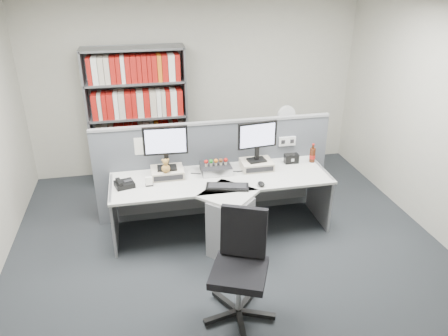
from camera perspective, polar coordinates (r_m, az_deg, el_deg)
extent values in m
plane|color=#2A2D31|center=(4.84, 1.62, -13.17)|extent=(5.50, 5.50, 0.00)
cube|color=#B7B4A3|center=(6.71, -3.74, 10.87)|extent=(5.00, 0.04, 2.70)
cube|color=white|center=(3.81, 2.14, 20.59)|extent=(5.00, 5.50, 0.04)
cube|color=#545860|center=(5.55, -1.27, -0.17)|extent=(3.00, 0.05, 1.25)
cube|color=#A4A5A9|center=(5.31, -1.33, 6.03)|extent=(3.00, 0.07, 0.03)
cube|color=white|center=(5.63, 8.32, 3.54)|extent=(0.22, 0.04, 0.12)
cube|color=white|center=(5.28, -10.90, 3.01)|extent=(0.16, 0.00, 0.22)
cube|color=white|center=(5.30, -6.58, 3.38)|extent=(0.16, 0.00, 0.22)
cube|color=white|center=(5.52, 5.92, 4.33)|extent=(0.16, 0.00, 0.22)
cube|color=beige|center=(5.14, -0.39, -1.38)|extent=(2.60, 0.80, 0.03)
cube|color=beige|center=(4.79, 0.56, -3.47)|extent=(0.74, 0.74, 0.03)
cube|color=gray|center=(4.88, 0.85, -7.85)|extent=(0.57, 0.57, 0.69)
cube|color=gray|center=(5.24, -14.31, -6.00)|extent=(0.03, 0.70, 0.72)
cube|color=gray|center=(5.66, 12.44, -3.28)|extent=(0.03, 0.70, 0.72)
cube|color=gray|center=(5.62, -1.11, -3.01)|extent=(2.50, 0.02, 0.45)
cube|color=beige|center=(5.18, -7.49, -0.58)|extent=(0.38, 0.30, 0.10)
cube|color=black|center=(5.05, -7.34, -1.30)|extent=(0.34, 0.01, 0.06)
cube|color=beige|center=(5.36, 4.30, 0.47)|extent=(0.38, 0.30, 0.10)
cube|color=black|center=(5.23, 4.74, -0.21)|extent=(0.34, 0.01, 0.06)
cube|color=black|center=(5.16, -7.53, 0.03)|extent=(0.23, 0.18, 0.02)
cube|color=black|center=(5.12, -7.58, 0.97)|extent=(0.05, 0.03, 0.19)
cube|color=black|center=(5.02, -7.75, 3.59)|extent=(0.52, 0.06, 0.34)
cube|color=silver|center=(5.00, -7.72, 3.51)|extent=(0.46, 0.03, 0.29)
cube|color=black|center=(5.33, 4.32, 1.05)|extent=(0.23, 0.18, 0.02)
cube|color=black|center=(5.30, 4.35, 1.92)|extent=(0.05, 0.04, 0.18)
cube|color=black|center=(5.21, 4.44, 4.36)|extent=(0.49, 0.10, 0.32)
cube|color=silver|center=(5.19, 4.47, 4.28)|extent=(0.44, 0.06, 0.28)
cube|color=black|center=(5.25, -1.10, -0.03)|extent=(0.36, 0.31, 0.09)
cube|color=silver|center=(5.11, -0.77, -0.76)|extent=(0.36, 0.01, 0.09)
cylinder|color=beige|center=(5.19, -2.37, 0.41)|extent=(0.03, 0.03, 0.03)
sphere|color=#A5140F|center=(5.17, -2.38, 0.84)|extent=(0.05, 0.05, 0.05)
cylinder|color=beige|center=(5.20, -1.72, 0.47)|extent=(0.03, 0.03, 0.03)
sphere|color=#19721E|center=(5.18, -1.72, 0.90)|extent=(0.05, 0.05, 0.05)
cylinder|color=beige|center=(5.21, -1.07, 0.53)|extent=(0.03, 0.03, 0.03)
sphere|color=orange|center=(5.19, -1.07, 0.95)|extent=(0.05, 0.05, 0.05)
cylinder|color=beige|center=(5.22, -0.42, 0.58)|extent=(0.03, 0.03, 0.03)
sphere|color=#593319|center=(5.20, -0.42, 1.01)|extent=(0.05, 0.05, 0.05)
cylinder|color=beige|center=(5.23, 0.22, 0.64)|extent=(0.03, 0.03, 0.03)
sphere|color=#A5140F|center=(5.21, 0.22, 1.06)|extent=(0.05, 0.05, 0.05)
cube|color=black|center=(4.89, 0.44, -2.51)|extent=(0.51, 0.29, 0.03)
cube|color=black|center=(4.88, 0.44, -2.34)|extent=(0.45, 0.23, 0.01)
ellipsoid|color=black|center=(4.95, 4.92, -2.11)|extent=(0.08, 0.12, 0.05)
cube|color=black|center=(5.04, -13.00, -2.11)|extent=(0.25, 0.24, 0.06)
cube|color=black|center=(5.01, -13.66, -1.78)|extent=(0.09, 0.18, 0.03)
cube|color=black|center=(5.03, -12.52, -1.67)|extent=(0.11, 0.08, 0.01)
cube|color=black|center=(5.01, -9.83, -2.20)|extent=(0.09, 0.05, 0.02)
cube|color=white|center=(4.97, -9.86, -1.75)|extent=(0.08, 0.03, 0.09)
cube|color=white|center=(5.01, -9.88, -1.57)|extent=(0.08, 0.03, 0.09)
sphere|color=olive|center=(5.05, -7.68, -0.06)|extent=(0.10, 0.10, 0.10)
sphere|color=olive|center=(5.01, -7.73, 0.82)|extent=(0.07, 0.07, 0.07)
sphere|color=olive|center=(5.00, -8.11, 1.05)|extent=(0.03, 0.03, 0.03)
sphere|color=olive|center=(5.00, -7.38, 1.11)|extent=(0.03, 0.03, 0.03)
cube|color=black|center=(5.55, 8.87, 1.24)|extent=(0.18, 0.10, 0.12)
cylinder|color=#3F190A|center=(5.61, 11.58, 1.67)|extent=(0.07, 0.07, 0.18)
cylinder|color=#A5140F|center=(5.62, 11.56, 1.48)|extent=(0.08, 0.08, 0.05)
cylinder|color=#3F190A|center=(5.57, 11.68, 2.77)|extent=(0.03, 0.03, 0.05)
cylinder|color=#A5140F|center=(5.56, 11.71, 3.07)|extent=(0.03, 0.03, 0.01)
cube|color=slate|center=(6.49, -17.35, 6.05)|extent=(0.03, 0.40, 2.00)
cube|color=slate|center=(6.49, -5.11, 7.12)|extent=(0.03, 0.40, 2.00)
cube|color=slate|center=(6.64, -11.28, 7.13)|extent=(1.40, 0.02, 2.00)
cube|color=slate|center=(6.82, -10.55, -1.19)|extent=(1.38, 0.40, 0.03)
cube|color=slate|center=(6.62, -10.89, 2.69)|extent=(1.38, 0.40, 0.03)
cube|color=slate|center=(6.45, -11.25, 6.79)|extent=(1.38, 0.40, 0.03)
cube|color=slate|center=(6.31, -11.63, 11.10)|extent=(1.38, 0.40, 0.03)
cube|color=slate|center=(6.22, -12.01, 15.20)|extent=(1.38, 0.40, 0.03)
cube|color=#A5140F|center=(6.71, -10.67, 0.19)|extent=(1.24, 0.28, 0.36)
cube|color=orange|center=(6.52, -11.02, 4.17)|extent=(1.24, 0.28, 0.36)
cube|color=beige|center=(6.36, -11.39, 8.37)|extent=(1.24, 0.28, 0.36)
cube|color=white|center=(6.24, -11.78, 12.77)|extent=(1.24, 0.28, 0.36)
cube|color=slate|center=(6.62, 7.80, 1.31)|extent=(0.45, 0.60, 0.70)
cube|color=black|center=(6.29, 8.77, 1.64)|extent=(0.40, 0.02, 0.28)
cube|color=black|center=(6.43, 8.59, -0.97)|extent=(0.40, 0.02, 0.28)
cylinder|color=white|center=(6.48, 7.99, 4.26)|extent=(0.17, 0.17, 0.03)
cylinder|color=white|center=(6.45, 8.04, 5.07)|extent=(0.03, 0.03, 0.17)
cylinder|color=white|center=(6.36, 8.22, 6.91)|extent=(0.28, 0.11, 0.28)
cylinder|color=silver|center=(6.38, 8.13, 6.99)|extent=(0.28, 0.10, 0.28)
cylinder|color=silver|center=(4.15, 1.95, -16.16)|extent=(0.05, 0.05, 0.42)
cube|color=black|center=(4.00, 2.00, -13.65)|extent=(0.64, 0.64, 0.07)
cube|color=black|center=(4.00, 2.62, -8.36)|extent=(0.43, 0.27, 0.49)
cube|color=black|center=(4.28, 4.57, -18.65)|extent=(0.31, 0.18, 0.04)
cylinder|color=black|center=(4.28, 6.35, -18.99)|extent=(0.05, 0.05, 0.03)
cube|color=black|center=(4.42, 3.12, -16.84)|extent=(0.25, 0.27, 0.04)
cylinder|color=black|center=(4.52, 3.87, -16.03)|extent=(0.05, 0.05, 0.03)
cube|color=black|center=(4.40, 0.10, -17.08)|extent=(0.21, 0.30, 0.04)
cylinder|color=black|center=(4.48, -1.05, -16.42)|extent=(0.05, 0.05, 0.03)
cube|color=black|center=(4.24, -0.55, -19.08)|extent=(0.32, 0.12, 0.04)
cylinder|color=black|center=(4.21, -2.23, -19.72)|extent=(0.05, 0.05, 0.03)
cube|color=black|center=(4.16, 2.30, -20.13)|extent=(0.08, 0.32, 0.04)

